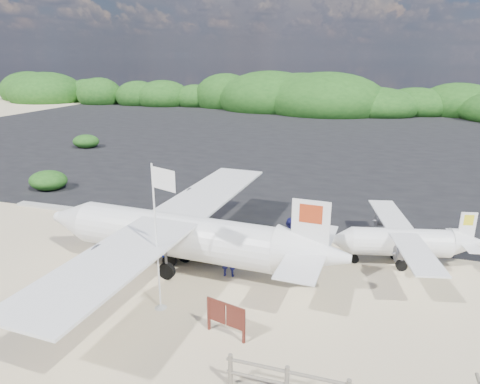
{
  "coord_description": "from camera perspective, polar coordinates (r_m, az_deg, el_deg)",
  "views": [
    {
      "loc": [
        6.03,
        -13.73,
        8.38
      ],
      "look_at": [
        0.0,
        5.28,
        1.99
      ],
      "focal_mm": 32.0,
      "sensor_mm": 36.0,
      "label": 1
    }
  ],
  "objects": [
    {
      "name": "vegetation_band",
      "position": [
        69.5,
        12.7,
        10.42
      ],
      "size": [
        124.0,
        8.0,
        4.4
      ],
      "primitive_type": null,
      "color": "#B2B2B2",
      "rests_on": "ground"
    },
    {
      "name": "signboard",
      "position": [
        14.13,
        -1.87,
        -18.63
      ],
      "size": [
        1.46,
        0.49,
        1.21
      ],
      "primitive_type": null,
      "rotation": [
        0.0,
        0.0,
        -0.24
      ],
      "color": "#592319",
      "rests_on": "ground"
    },
    {
      "name": "lagoon",
      "position": [
        22.98,
        -25.15,
        -5.41
      ],
      "size": [
        9.0,
        7.0,
        0.4
      ],
      "primitive_type": null,
      "color": "#B2B2B2",
      "rests_on": "ground"
    },
    {
      "name": "aircraft_large",
      "position": [
        39.9,
        21.6,
        4.39
      ],
      "size": [
        16.14,
        16.14,
        4.63
      ],
      "primitive_type": null,
      "rotation": [
        0.0,
        0.0,
        3.09
      ],
      "color": "#B2B2B2",
      "rests_on": "ground"
    },
    {
      "name": "asphalt_apron",
      "position": [
        44.93,
        9.64,
        6.77
      ],
      "size": [
        90.0,
        50.0,
        0.04
      ],
      "primitive_type": null,
      "color": "#B2B2B2",
      "rests_on": "ground"
    },
    {
      "name": "flagpole",
      "position": [
        15.66,
        -10.51,
        -14.92
      ],
      "size": [
        1.12,
        0.77,
        5.18
      ],
      "primitive_type": null,
      "rotation": [
        0.0,
        0.0,
        -0.36
      ],
      "color": "white",
      "rests_on": "ground"
    },
    {
      "name": "crew_a",
      "position": [
        16.95,
        -1.57,
        -8.45
      ],
      "size": [
        0.71,
        0.52,
        1.79
      ],
      "primitive_type": "imported",
      "rotation": [
        0.0,
        0.0,
        3.29
      ],
      "color": "#161755",
      "rests_on": "ground"
    },
    {
      "name": "ground",
      "position": [
        17.18,
        -5.45,
        -11.52
      ],
      "size": [
        160.0,
        160.0,
        0.0
      ],
      "primitive_type": "plane",
      "color": "beige"
    },
    {
      "name": "aircraft_small",
      "position": [
        53.35,
        -3.47,
        8.7
      ],
      "size": [
        7.63,
        7.63,
        2.3
      ],
      "primitive_type": null,
      "rotation": [
        0.0,
        0.0,
        3.36
      ],
      "color": "#B2B2B2",
      "rests_on": "ground"
    },
    {
      "name": "baggage_cart",
      "position": [
        18.76,
        -6.14,
        -8.88
      ],
      "size": [
        3.17,
        2.54,
        1.39
      ],
      "primitive_type": null,
      "rotation": [
        0.0,
        0.0,
        0.4
      ],
      "color": "#0D24CE",
      "rests_on": "ground"
    },
    {
      "name": "crew_b",
      "position": [
        18.5,
        6.61,
        -6.12
      ],
      "size": [
        1.11,
        1.01,
        1.86
      ],
      "primitive_type": "imported",
      "rotation": [
        0.0,
        0.0,
        2.72
      ],
      "color": "#161755",
      "rests_on": "ground"
    }
  ]
}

